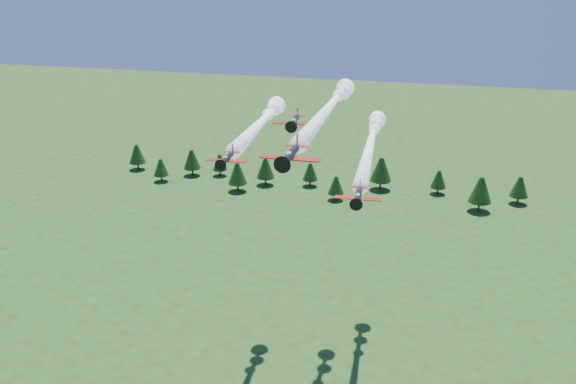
% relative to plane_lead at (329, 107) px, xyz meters
% --- Properties ---
extents(plane_lead, '(8.50, 52.90, 3.70)m').
position_rel_plane_lead_xyz_m(plane_lead, '(0.00, 0.00, 0.00)').
color(plane_lead, black).
rests_on(plane_lead, ground).
extents(plane_left, '(6.51, 41.11, 3.70)m').
position_rel_plane_lead_xyz_m(plane_left, '(-13.08, 2.21, -3.91)').
color(plane_left, black).
rests_on(plane_left, ground).
extents(plane_right, '(7.66, 51.93, 3.70)m').
position_rel_plane_lead_xyz_m(plane_right, '(6.83, 8.52, -8.58)').
color(plane_right, black).
rests_on(plane_right, ground).
extents(plane_slot, '(7.14, 7.75, 2.50)m').
position_rel_plane_lead_xyz_m(plane_slot, '(-3.82, -11.42, 0.07)').
color(plane_slot, black).
rests_on(plane_slot, ground).
extents(treeline, '(180.11, 19.63, 11.42)m').
position_rel_plane_lead_xyz_m(treeline, '(-4.55, 90.94, -45.28)').
color(treeline, '#382314').
rests_on(treeline, ground).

